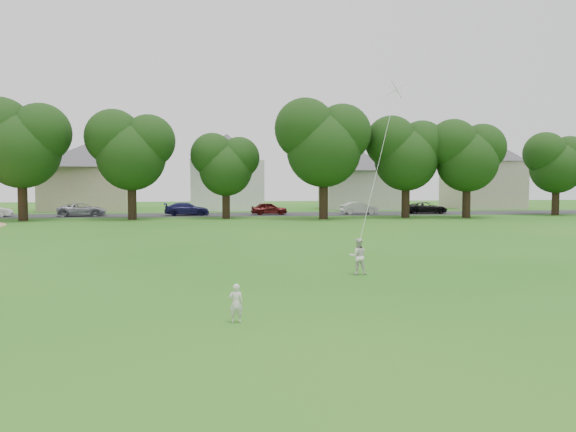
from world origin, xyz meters
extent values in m
plane|color=#1B5C15|center=(0.00, 0.00, 0.00)|extent=(160.00, 160.00, 0.00)
cube|color=#2D2D30|center=(0.00, 42.00, 0.01)|extent=(90.00, 7.00, 0.01)
imported|color=silver|center=(-0.91, -1.81, 0.47)|extent=(0.34, 0.23, 0.93)
imported|color=silver|center=(3.71, 4.56, 0.66)|extent=(0.67, 0.54, 1.31)
plane|color=white|center=(6.24, 8.11, 7.25)|extent=(0.72, 0.98, 0.77)
cylinder|color=white|center=(4.98, 6.34, 4.10)|extent=(0.01, 0.01, 7.66)
cylinder|color=black|center=(-17.70, 35.27, 2.03)|extent=(0.79, 0.79, 4.07)
cylinder|color=black|center=(-8.67, 35.68, 1.88)|extent=(0.76, 0.76, 3.75)
cylinder|color=black|center=(-0.43, 36.03, 1.50)|extent=(0.70, 0.70, 3.00)
cylinder|color=black|center=(8.20, 34.23, 2.08)|extent=(0.80, 0.80, 4.16)
cylinder|color=black|center=(16.13, 35.10, 1.82)|extent=(0.75, 0.75, 3.65)
cylinder|color=black|center=(21.66, 34.24, 1.76)|extent=(0.74, 0.74, 3.52)
cylinder|color=black|center=(32.39, 37.12, 1.60)|extent=(0.71, 0.71, 3.20)
imported|color=gray|center=(-14.13, 41.00, 0.64)|extent=(4.76, 2.62, 1.26)
imported|color=#171647|center=(-4.20, 41.00, 0.65)|extent=(4.53, 2.16, 1.27)
imported|color=#4D100F|center=(3.97, 41.00, 0.63)|extent=(3.68, 1.54, 1.24)
imported|color=#B7B7B7|center=(13.26, 41.00, 0.64)|extent=(3.84, 1.45, 1.25)
imported|color=black|center=(20.47, 41.00, 0.60)|extent=(4.38, 2.22, 1.19)
cube|color=#C1B191|center=(-16.00, 52.00, 2.49)|extent=(9.60, 6.46, 4.97)
pyramid|color=#4B484D|center=(-16.00, 52.00, 7.71)|extent=(13.85, 13.85, 2.74)
cube|color=white|center=(0.00, 52.00, 2.90)|extent=(8.31, 6.98, 5.79)
pyramid|color=#4B484D|center=(0.00, 52.00, 8.98)|extent=(11.99, 11.99, 3.19)
cube|color=beige|center=(16.00, 52.00, 2.32)|extent=(8.66, 7.13, 4.65)
pyramid|color=#4B484D|center=(16.00, 52.00, 7.21)|extent=(12.49, 12.49, 2.56)
cube|color=#BCB49C|center=(32.00, 52.00, 2.91)|extent=(8.25, 7.61, 5.82)
pyramid|color=#4B484D|center=(32.00, 52.00, 9.02)|extent=(11.90, 11.90, 3.20)
camera|label=1|loc=(-1.37, -15.05, 3.36)|focal=35.00mm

